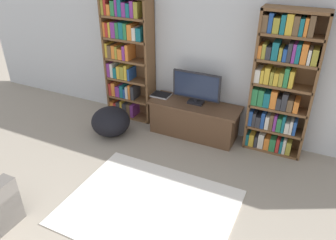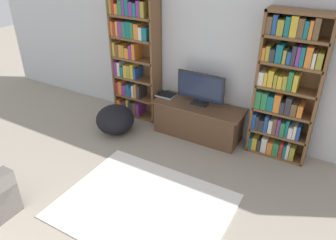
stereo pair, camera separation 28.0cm
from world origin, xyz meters
The scene contains 8 objects.
wall_back centered at (0.00, 4.23, 1.30)m, with size 8.80×0.06×2.60m.
bookshelf_left centered at (-1.22, 4.05, 1.06)m, with size 0.82×0.30×2.05m.
bookshelf_right centered at (1.24, 4.05, 1.02)m, with size 0.82×0.30×2.05m.
tv_stand centered at (0.05, 3.92, 0.27)m, with size 1.42×0.51×0.54m.
television centered at (0.05, 3.95, 0.81)m, with size 0.75×0.16×0.50m.
laptop centered at (-0.56, 3.97, 0.55)m, with size 0.30×0.23×0.03m.
area_rug centered at (0.19, 2.15, 0.01)m, with size 1.95×1.53×0.02m.
beanbag_ottoman centered at (-1.15, 3.35, 0.23)m, with size 0.61×0.61×0.46m, color black.
Camera 2 is at (1.88, -0.21, 2.81)m, focal length 35.00 mm.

